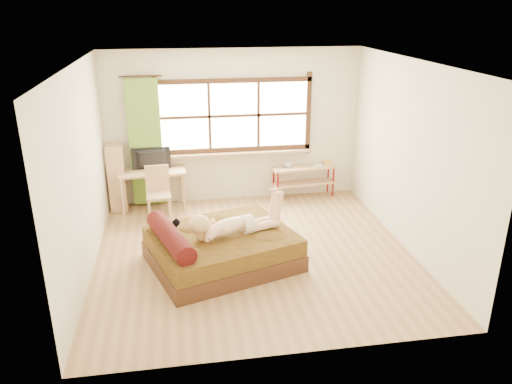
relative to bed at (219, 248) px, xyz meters
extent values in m
plane|color=#9E754C|center=(0.52, 0.24, -0.25)|extent=(4.50, 4.50, 0.00)
plane|color=white|center=(0.52, 0.24, 2.45)|extent=(4.50, 4.50, 0.00)
plane|color=silver|center=(0.52, 2.49, 1.10)|extent=(4.50, 0.00, 4.50)
plane|color=silver|center=(0.52, -2.01, 1.10)|extent=(4.50, 0.00, 4.50)
plane|color=silver|center=(-1.73, 0.24, 1.10)|extent=(0.00, 4.50, 4.50)
plane|color=silver|center=(2.77, 0.24, 1.10)|extent=(0.00, 4.50, 4.50)
cube|color=#FFEDBF|center=(0.52, 2.49, 1.30)|extent=(2.60, 0.01, 1.30)
cube|color=tan|center=(0.52, 2.41, 0.63)|extent=(2.80, 0.16, 0.04)
cube|color=olive|center=(-1.03, 2.37, 0.90)|extent=(0.55, 0.10, 2.20)
cube|color=black|center=(0.04, 0.01, -0.14)|extent=(2.24, 2.00, 0.23)
cube|color=#37250C|center=(0.04, 0.01, 0.10)|extent=(2.19, 1.96, 0.23)
cylinder|color=black|center=(-0.65, -0.21, 0.33)|extent=(0.64, 1.29, 0.26)
cube|color=tan|center=(-0.94, 2.19, 0.43)|extent=(1.15, 0.58, 0.04)
cube|color=tan|center=(-1.45, 1.96, 0.08)|extent=(0.05, 0.05, 0.68)
cube|color=tan|center=(-0.42, 2.02, 0.08)|extent=(0.05, 0.05, 0.68)
cube|color=tan|center=(-1.47, 2.37, 0.08)|extent=(0.05, 0.05, 0.68)
cube|color=tan|center=(-0.44, 2.43, 0.08)|extent=(0.05, 0.05, 0.68)
imported|color=black|center=(-0.94, 2.24, 0.64)|extent=(0.66, 0.13, 0.38)
cube|color=tan|center=(-0.84, 1.74, 0.16)|extent=(0.42, 0.42, 0.04)
cube|color=tan|center=(-0.86, 1.92, 0.40)|extent=(0.40, 0.06, 0.45)
cube|color=tan|center=(-1.00, 1.56, -0.06)|extent=(0.04, 0.04, 0.39)
cube|color=tan|center=(-0.67, 1.58, -0.06)|extent=(0.04, 0.04, 0.39)
cube|color=tan|center=(-1.02, 1.90, -0.06)|extent=(0.04, 0.04, 0.39)
cube|color=tan|center=(-0.69, 1.92, -0.06)|extent=(0.04, 0.04, 0.39)
cube|color=tan|center=(1.78, 2.31, 0.32)|extent=(1.22, 0.45, 0.04)
cube|color=tan|center=(1.78, 2.31, 0.02)|extent=(1.22, 0.45, 0.03)
cylinder|color=maroon|center=(1.26, 2.12, 0.04)|extent=(0.04, 0.04, 0.60)
cylinder|color=maroon|center=(2.34, 2.26, 0.04)|extent=(0.04, 0.04, 0.60)
cylinder|color=maroon|center=(1.22, 2.36, 0.04)|extent=(0.04, 0.04, 0.60)
cylinder|color=maroon|center=(2.31, 2.50, 0.04)|extent=(0.04, 0.04, 0.60)
cube|color=gold|center=(2.22, 2.37, 0.38)|extent=(0.11, 0.11, 0.08)
imported|color=gray|center=(1.48, 2.31, 0.40)|extent=(0.15, 0.15, 0.11)
imported|color=gray|center=(1.98, 2.31, 0.35)|extent=(0.19, 0.24, 0.02)
cube|color=tan|center=(-1.56, 2.33, -0.21)|extent=(0.32, 0.50, 0.03)
cube|color=tan|center=(-1.56, 2.33, 0.16)|extent=(0.32, 0.50, 0.03)
cube|color=tan|center=(-1.56, 2.33, 0.52)|extent=(0.32, 0.50, 0.03)
cube|color=tan|center=(-1.56, 2.33, 0.89)|extent=(0.32, 0.50, 0.03)
cube|color=tan|center=(-1.54, 2.09, 0.34)|extent=(0.29, 0.05, 1.17)
cube|color=tan|center=(-1.57, 2.57, 0.34)|extent=(0.29, 0.05, 1.17)
camera|label=1|loc=(-0.49, -6.13, 3.16)|focal=35.00mm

